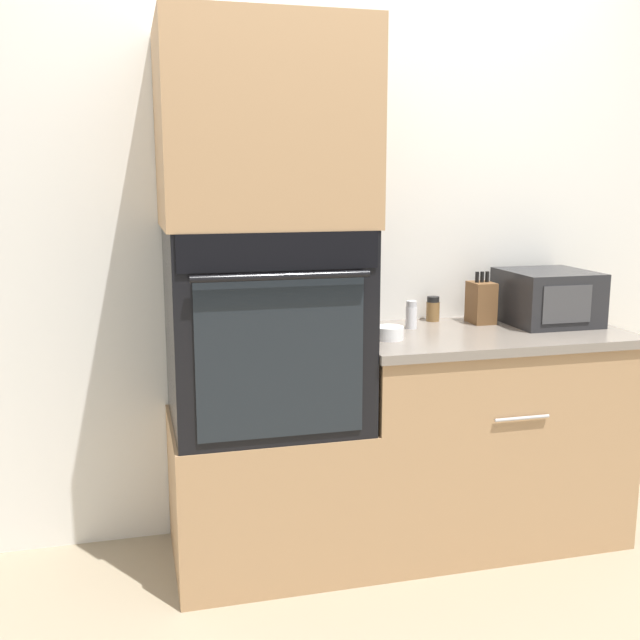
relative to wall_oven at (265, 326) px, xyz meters
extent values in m
plane|color=gray|center=(0.36, -0.30, -0.94)|extent=(12.00, 12.00, 0.00)
cube|color=silver|center=(0.36, 0.33, 0.31)|extent=(8.00, 0.05, 2.50)
cube|color=#A87F56|center=(0.00, 0.00, -0.65)|extent=(0.72, 0.60, 0.57)
cube|color=black|center=(0.00, 0.00, 0.00)|extent=(0.70, 0.59, 0.74)
cube|color=black|center=(0.00, -0.30, 0.30)|extent=(0.67, 0.01, 0.13)
cube|color=orange|center=(0.00, -0.30, 0.30)|extent=(0.09, 0.00, 0.03)
cube|color=black|center=(0.00, -0.30, -0.05)|extent=(0.57, 0.01, 0.55)
cylinder|color=black|center=(0.00, -0.33, 0.23)|extent=(0.59, 0.02, 0.02)
cube|color=#A87F56|center=(0.00, 0.00, 0.72)|extent=(0.72, 0.60, 0.70)
cube|color=#A87F56|center=(0.91, 0.00, -0.52)|extent=(1.09, 0.60, 0.84)
cube|color=slate|center=(0.91, 0.00, -0.08)|extent=(1.11, 0.63, 0.03)
cylinder|color=#B7B7BC|center=(0.91, -0.31, -0.33)|extent=(0.22, 0.01, 0.01)
cube|color=#232326|center=(1.22, 0.09, 0.05)|extent=(0.35, 0.36, 0.22)
cube|color=#3D3D3F|center=(1.20, -0.10, 0.05)|extent=(0.22, 0.01, 0.15)
cube|color=brown|center=(0.96, 0.16, 0.02)|extent=(0.09, 0.12, 0.17)
cylinder|color=black|center=(0.93, 0.16, 0.13)|extent=(0.02, 0.02, 0.04)
cylinder|color=black|center=(0.96, 0.16, 0.13)|extent=(0.02, 0.02, 0.04)
cylinder|color=black|center=(0.98, 0.16, 0.13)|extent=(0.02, 0.02, 0.04)
cylinder|color=white|center=(0.47, -0.05, -0.04)|extent=(0.11, 0.11, 0.05)
cylinder|color=silver|center=(0.63, 0.12, -0.02)|extent=(0.05, 0.05, 0.09)
cylinder|color=#B7B7BC|center=(0.63, 0.12, 0.04)|extent=(0.04, 0.04, 0.03)
cylinder|color=brown|center=(0.78, 0.25, -0.02)|extent=(0.06, 0.06, 0.08)
cylinder|color=black|center=(0.78, 0.25, 0.03)|extent=(0.05, 0.05, 0.02)
camera|label=1|loc=(-0.48, -2.69, 0.54)|focal=42.00mm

